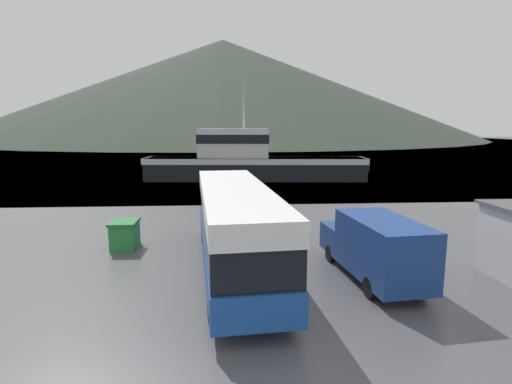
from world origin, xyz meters
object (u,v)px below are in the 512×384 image
at_px(tour_bus, 235,224).
at_px(storage_bin, 125,234).
at_px(fishing_boat, 250,161).
at_px(small_boat, 352,165).
at_px(delivery_van, 375,246).

bearing_deg(tour_bus, storage_bin, 142.54).
bearing_deg(storage_bin, tour_bus, -32.20).
relative_size(fishing_boat, small_boat, 3.47).
height_order(fishing_boat, storage_bin, fishing_boat).
distance_m(fishing_boat, storage_bin, 24.50).
bearing_deg(fishing_boat, small_boat, 129.39).
distance_m(storage_bin, small_boat, 39.29).
relative_size(tour_bus, delivery_van, 1.96).
xyz_separation_m(storage_bin, small_boat, (20.90, 33.27, -0.15)).
xyz_separation_m(tour_bus, small_boat, (15.86, 36.45, -1.35)).
bearing_deg(small_boat, tour_bus, 62.30).
height_order(tour_bus, small_boat, tour_bus).
bearing_deg(tour_bus, small_boat, 61.23).
distance_m(tour_bus, small_boat, 39.77).
relative_size(delivery_van, small_boat, 0.91).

